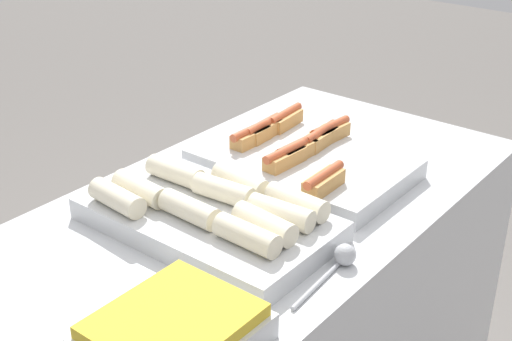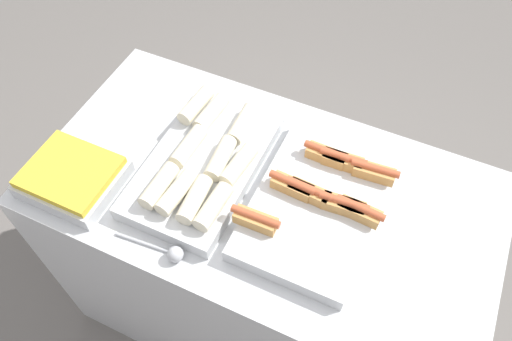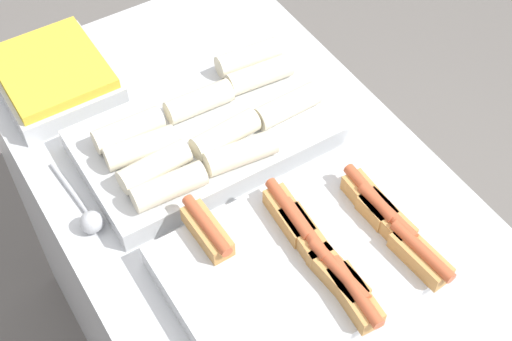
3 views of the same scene
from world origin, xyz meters
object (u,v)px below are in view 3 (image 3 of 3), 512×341
(tray_hotdogs, at_px, (315,254))
(tray_side_front, at_px, (53,77))
(tray_wraps, at_px, (211,131))
(serving_spoon_near, at_px, (88,217))

(tray_hotdogs, bearing_deg, tray_side_front, -161.75)
(tray_wraps, xyz_separation_m, tray_side_front, (-0.33, -0.22, -0.00))
(tray_wraps, bearing_deg, serving_spoon_near, -79.94)
(tray_side_front, xyz_separation_m, serving_spoon_near, (0.39, -0.09, -0.02))
(tray_hotdogs, height_order, tray_side_front, tray_hotdogs)
(tray_hotdogs, xyz_separation_m, tray_wraps, (-0.36, -0.01, 0.01))
(tray_wraps, xyz_separation_m, serving_spoon_near, (0.05, -0.30, -0.02))
(tray_wraps, distance_m, serving_spoon_near, 0.31)
(tray_wraps, height_order, tray_side_front, tray_wraps)
(tray_wraps, relative_size, serving_spoon_near, 2.59)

